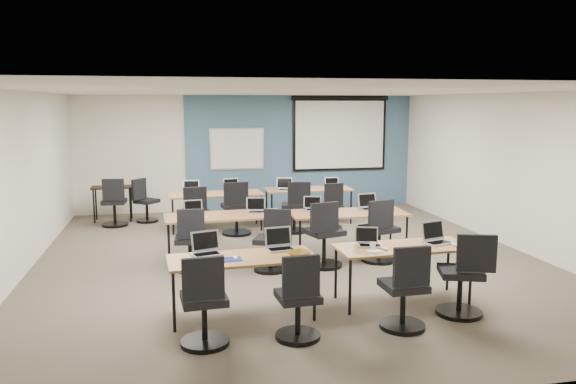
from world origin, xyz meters
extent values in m
cube|color=#6B6354|center=(0.00, 0.00, 0.00)|extent=(8.00, 9.00, 0.02)
cube|color=white|center=(0.00, 0.00, 2.70)|extent=(8.00, 9.00, 0.02)
cube|color=beige|center=(0.00, 4.50, 1.35)|extent=(8.00, 0.04, 2.70)
cube|color=beige|center=(0.00, -4.50, 1.35)|extent=(8.00, 0.04, 2.70)
cube|color=beige|center=(-4.00, 0.00, 1.35)|extent=(0.04, 9.00, 2.70)
cube|color=beige|center=(4.00, 0.00, 1.35)|extent=(0.04, 9.00, 2.70)
cube|color=#3D5977|center=(1.25, 4.47, 1.35)|extent=(5.50, 0.04, 2.70)
cube|color=silver|center=(-0.30, 4.43, 1.45)|extent=(1.28, 0.02, 0.98)
cube|color=white|center=(-0.30, 4.42, 1.45)|extent=(1.20, 0.02, 0.90)
cube|color=black|center=(2.20, 4.41, 1.80)|extent=(2.32, 0.03, 1.82)
cube|color=white|center=(2.20, 4.40, 1.76)|extent=(2.20, 0.02, 1.62)
cylinder|color=black|center=(2.20, 4.40, 2.64)|extent=(2.40, 0.10, 0.10)
cube|color=#A25E30|center=(-1.05, -2.30, 0.71)|extent=(1.72, 0.72, 0.03)
cylinder|color=black|center=(-1.86, -2.60, 0.35)|extent=(0.04, 0.04, 0.70)
cylinder|color=black|center=(-0.25, -2.60, 0.35)|extent=(0.04, 0.04, 0.70)
cylinder|color=black|center=(-1.86, -2.00, 0.35)|extent=(0.04, 0.04, 0.70)
cylinder|color=black|center=(-0.25, -2.00, 0.35)|extent=(0.04, 0.04, 0.70)
cube|color=olive|center=(1.00, -2.22, 0.71)|extent=(1.70, 0.71, 0.03)
cylinder|color=black|center=(0.21, -2.51, 0.35)|extent=(0.04, 0.04, 0.70)
cylinder|color=black|center=(1.79, -2.51, 0.35)|extent=(0.04, 0.04, 0.70)
cylinder|color=black|center=(0.21, -1.92, 0.35)|extent=(0.04, 0.04, 0.70)
cylinder|color=black|center=(1.79, -1.92, 0.35)|extent=(0.04, 0.04, 0.70)
cube|color=brown|center=(-1.01, 0.25, 0.71)|extent=(1.91, 0.80, 0.03)
cylinder|color=black|center=(-1.91, -0.09, 0.35)|extent=(0.04, 0.04, 0.70)
cylinder|color=black|center=(-0.11, -0.09, 0.35)|extent=(0.04, 0.04, 0.70)
cylinder|color=black|center=(-1.91, 0.59, 0.35)|extent=(0.04, 0.04, 0.70)
cylinder|color=black|center=(-0.11, 0.59, 0.35)|extent=(0.04, 0.04, 0.70)
cube|color=#A2612B|center=(1.02, 0.06, 0.71)|extent=(1.92, 0.80, 0.03)
cylinder|color=black|center=(0.12, -0.28, 0.35)|extent=(0.04, 0.04, 0.70)
cylinder|color=black|center=(1.92, -0.28, 0.35)|extent=(0.04, 0.04, 0.70)
cylinder|color=black|center=(0.12, 0.40, 0.35)|extent=(0.04, 0.04, 0.70)
cylinder|color=black|center=(1.92, 0.40, 0.35)|extent=(0.04, 0.04, 0.70)
cube|color=olive|center=(-0.96, 2.49, 0.71)|extent=(1.84, 0.77, 0.03)
cylinder|color=black|center=(-1.82, 2.17, 0.35)|extent=(0.04, 0.04, 0.70)
cylinder|color=black|center=(-0.10, 2.17, 0.35)|extent=(0.04, 0.04, 0.70)
cylinder|color=black|center=(-1.82, 2.82, 0.35)|extent=(0.04, 0.04, 0.70)
cylinder|color=black|center=(-0.10, 2.82, 0.35)|extent=(0.04, 0.04, 0.70)
cube|color=#A3733C|center=(1.00, 2.72, 0.71)|extent=(1.81, 0.76, 0.03)
cylinder|color=black|center=(0.16, 2.41, 0.35)|extent=(0.04, 0.04, 0.70)
cylinder|color=black|center=(1.85, 2.41, 0.35)|extent=(0.04, 0.04, 0.70)
cylinder|color=black|center=(0.16, 3.04, 0.35)|extent=(0.04, 0.04, 0.70)
cylinder|color=black|center=(1.85, 3.04, 0.35)|extent=(0.04, 0.04, 0.70)
cube|color=#A8A9B6|center=(-1.46, -2.13, 0.74)|extent=(0.35, 0.25, 0.02)
cube|color=black|center=(-1.46, -2.15, 0.75)|extent=(0.30, 0.15, 0.00)
cube|color=#A8A9B6|center=(-1.46, -2.00, 0.87)|extent=(0.35, 0.06, 0.24)
cube|color=black|center=(-1.46, -2.01, 0.87)|extent=(0.31, 0.05, 0.20)
ellipsoid|color=white|center=(-1.14, -2.35, 0.74)|extent=(0.06, 0.10, 0.03)
cylinder|color=black|center=(-1.55, -3.00, 0.03)|extent=(0.52, 0.52, 0.05)
cylinder|color=black|center=(-1.55, -3.00, 0.23)|extent=(0.06, 0.06, 0.46)
cube|color=black|center=(-1.55, -3.00, 0.50)|extent=(0.46, 0.46, 0.08)
cube|color=black|center=(-1.56, -3.21, 0.78)|extent=(0.42, 0.06, 0.44)
cube|color=#BBBBBC|center=(-0.55, -2.08, 0.74)|extent=(0.34, 0.25, 0.02)
cube|color=black|center=(-0.55, -2.10, 0.75)|extent=(0.29, 0.15, 0.00)
cube|color=#BBBBBC|center=(-0.55, -1.95, 0.87)|extent=(0.34, 0.06, 0.24)
cube|color=black|center=(-0.55, -1.96, 0.87)|extent=(0.30, 0.05, 0.19)
ellipsoid|color=white|center=(-0.41, -2.29, 0.74)|extent=(0.08, 0.10, 0.03)
cylinder|color=black|center=(-0.55, -3.05, 0.03)|extent=(0.49, 0.49, 0.05)
cylinder|color=black|center=(-0.55, -3.05, 0.22)|extent=(0.06, 0.06, 0.43)
cube|color=black|center=(-0.55, -3.05, 0.47)|extent=(0.43, 0.43, 0.08)
cube|color=black|center=(-0.57, -3.25, 0.75)|extent=(0.40, 0.06, 0.44)
cube|color=#ADADAD|center=(0.58, -2.15, 0.74)|extent=(0.30, 0.22, 0.02)
cube|color=black|center=(0.58, -2.17, 0.75)|extent=(0.25, 0.13, 0.00)
cube|color=#ADADAD|center=(0.58, -2.03, 0.86)|extent=(0.30, 0.06, 0.21)
cube|color=black|center=(0.58, -2.04, 0.86)|extent=(0.26, 0.04, 0.17)
ellipsoid|color=white|center=(0.71, -2.33, 0.74)|extent=(0.09, 0.11, 0.03)
cylinder|color=black|center=(0.67, -3.02, 0.03)|extent=(0.51, 0.51, 0.05)
cylinder|color=black|center=(0.67, -3.02, 0.23)|extent=(0.06, 0.06, 0.46)
cube|color=black|center=(0.67, -3.02, 0.50)|extent=(0.46, 0.46, 0.08)
cube|color=black|center=(0.66, -3.23, 0.78)|extent=(0.42, 0.06, 0.44)
cube|color=#ADADBA|center=(1.49, -2.19, 0.74)|extent=(0.36, 0.26, 0.02)
cube|color=black|center=(1.49, -2.21, 0.75)|extent=(0.30, 0.15, 0.00)
cube|color=#ADADBA|center=(1.49, -2.05, 0.88)|extent=(0.36, 0.07, 0.25)
cube|color=black|center=(1.49, -2.06, 0.88)|extent=(0.31, 0.05, 0.20)
ellipsoid|color=white|center=(1.64, -2.33, 0.74)|extent=(0.09, 0.11, 0.03)
cylinder|color=black|center=(1.50, -2.77, 0.03)|extent=(0.55, 0.55, 0.05)
cylinder|color=black|center=(1.50, -2.77, 0.24)|extent=(0.06, 0.06, 0.49)
cube|color=black|center=(1.50, -2.77, 0.53)|extent=(0.49, 0.49, 0.08)
cube|color=black|center=(1.57, -2.98, 0.81)|extent=(0.45, 0.06, 0.44)
cube|color=#B9BAC5|center=(-1.50, 0.32, 0.74)|extent=(0.31, 0.22, 0.02)
cube|color=black|center=(-1.50, 0.30, 0.75)|extent=(0.26, 0.13, 0.00)
cube|color=#B9BAC5|center=(-1.50, 0.44, 0.86)|extent=(0.31, 0.06, 0.21)
cube|color=black|center=(-1.50, 0.43, 0.86)|extent=(0.27, 0.04, 0.17)
ellipsoid|color=white|center=(-1.31, 0.06, 0.74)|extent=(0.07, 0.10, 0.03)
cylinder|color=black|center=(-1.59, -0.25, 0.03)|extent=(0.49, 0.49, 0.05)
cylinder|color=black|center=(-1.59, -0.25, 0.22)|extent=(0.06, 0.06, 0.44)
cube|color=black|center=(-1.59, -0.25, 0.48)|extent=(0.44, 0.44, 0.08)
cube|color=black|center=(-1.57, -0.45, 0.76)|extent=(0.40, 0.06, 0.44)
cube|color=#A4A5AB|center=(-0.47, 0.31, 0.74)|extent=(0.31, 0.23, 0.02)
cube|color=black|center=(-0.47, 0.29, 0.75)|extent=(0.26, 0.13, 0.00)
cube|color=#A4A5AB|center=(-0.47, 0.44, 0.86)|extent=(0.31, 0.06, 0.22)
cube|color=black|center=(-0.47, 0.43, 0.86)|extent=(0.27, 0.04, 0.18)
ellipsoid|color=white|center=(-0.39, 0.14, 0.74)|extent=(0.09, 0.11, 0.03)
cylinder|color=black|center=(-0.41, -0.55, 0.03)|extent=(0.50, 0.50, 0.05)
cylinder|color=black|center=(-0.41, -0.55, 0.22)|extent=(0.06, 0.06, 0.44)
cube|color=black|center=(-0.41, -0.55, 0.48)|extent=(0.44, 0.44, 0.08)
cube|color=black|center=(-0.33, -0.74, 0.76)|extent=(0.40, 0.06, 0.44)
cube|color=silver|center=(0.50, 0.30, 0.74)|extent=(0.30, 0.22, 0.02)
cube|color=black|center=(0.50, 0.28, 0.75)|extent=(0.25, 0.13, 0.00)
cube|color=silver|center=(0.50, 0.42, 0.86)|extent=(0.30, 0.06, 0.21)
cube|color=black|center=(0.50, 0.41, 0.86)|extent=(0.26, 0.04, 0.17)
ellipsoid|color=white|center=(0.85, 0.09, 0.74)|extent=(0.07, 0.09, 0.03)
cylinder|color=black|center=(0.45, -0.49, 0.03)|extent=(0.58, 0.58, 0.05)
cylinder|color=black|center=(0.45, -0.49, 0.25)|extent=(0.06, 0.06, 0.51)
cube|color=black|center=(0.45, -0.49, 0.55)|extent=(0.51, 0.51, 0.08)
cube|color=black|center=(0.39, -0.71, 0.83)|extent=(0.46, 0.06, 0.44)
cube|color=silver|center=(1.45, 0.20, 0.74)|extent=(0.34, 0.25, 0.02)
cube|color=black|center=(1.45, 0.18, 0.75)|extent=(0.29, 0.15, 0.00)
cube|color=silver|center=(1.45, 0.34, 0.87)|extent=(0.34, 0.06, 0.24)
cube|color=black|center=(1.45, 0.33, 0.87)|extent=(0.30, 0.05, 0.19)
ellipsoid|color=white|center=(1.68, 0.17, 0.74)|extent=(0.06, 0.10, 0.03)
cylinder|color=black|center=(1.39, -0.39, 0.03)|extent=(0.56, 0.56, 0.05)
cylinder|color=black|center=(1.39, -0.39, 0.25)|extent=(0.06, 0.06, 0.49)
cube|color=black|center=(1.39, -0.39, 0.53)|extent=(0.49, 0.49, 0.08)
cube|color=black|center=(1.33, -0.61, 0.81)|extent=(0.45, 0.06, 0.44)
cube|color=silver|center=(-1.44, 2.62, 0.74)|extent=(0.32, 0.24, 0.02)
cube|color=black|center=(-1.44, 2.60, 0.75)|extent=(0.28, 0.14, 0.00)
cube|color=silver|center=(-1.44, 2.74, 0.86)|extent=(0.32, 0.06, 0.22)
cube|color=black|center=(-1.44, 2.74, 0.86)|extent=(0.28, 0.04, 0.18)
ellipsoid|color=white|center=(-1.29, 2.44, 0.74)|extent=(0.06, 0.10, 0.03)
cylinder|color=black|center=(-1.39, 1.79, 0.03)|extent=(0.53, 0.53, 0.05)
cylinder|color=black|center=(-1.39, 1.79, 0.23)|extent=(0.06, 0.06, 0.46)
cube|color=black|center=(-1.39, 1.79, 0.50)|extent=(0.46, 0.46, 0.08)
cube|color=black|center=(-1.42, 1.58, 0.78)|extent=(0.42, 0.06, 0.44)
cube|color=silver|center=(-0.63, 2.67, 0.74)|extent=(0.34, 0.24, 0.02)
cube|color=black|center=(-0.63, 2.65, 0.75)|extent=(0.28, 0.14, 0.00)
cube|color=silver|center=(-0.63, 2.80, 0.87)|extent=(0.34, 0.06, 0.23)
cube|color=black|center=(-0.63, 2.79, 0.87)|extent=(0.30, 0.04, 0.19)
ellipsoid|color=white|center=(-0.39, 2.57, 0.74)|extent=(0.07, 0.10, 0.03)
cylinder|color=black|center=(-0.62, 1.95, 0.03)|extent=(0.57, 0.57, 0.05)
cylinder|color=black|center=(-0.62, 1.95, 0.25)|extent=(0.06, 0.06, 0.51)
cube|color=black|center=(-0.62, 1.95, 0.55)|extent=(0.51, 0.51, 0.08)
cube|color=black|center=(-0.65, 1.72, 0.83)|extent=(0.46, 0.06, 0.44)
cube|color=#B5B5B5|center=(0.48, 2.57, 0.74)|extent=(0.33, 0.24, 0.02)
cube|color=black|center=(0.48, 2.55, 0.75)|extent=(0.28, 0.14, 0.00)
cube|color=#B5B5B5|center=(0.48, 2.70, 0.87)|extent=(0.33, 0.06, 0.23)
cube|color=black|center=(0.48, 2.70, 0.87)|extent=(0.29, 0.04, 0.19)
ellipsoid|color=white|center=(0.76, 2.50, 0.74)|extent=(0.07, 0.10, 0.03)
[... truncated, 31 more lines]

